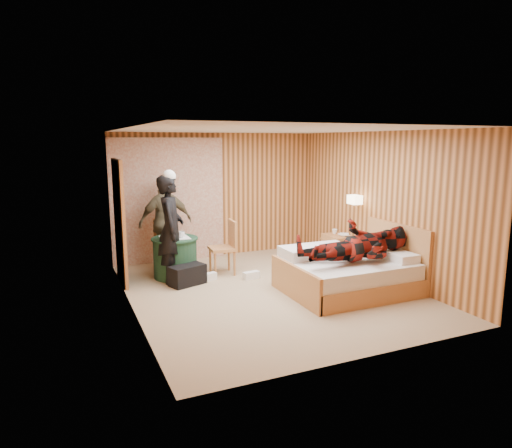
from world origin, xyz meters
name	(u,v)px	position (x,y,z in m)	size (l,w,h in m)	color
floor	(268,290)	(0.00, 0.00, 0.00)	(4.20, 5.00, 0.01)	#9F8168
ceiling	(269,130)	(0.00, 0.00, 2.50)	(4.20, 5.00, 0.01)	white
wall_back	(216,195)	(0.00, 2.50, 1.25)	(4.20, 0.02, 2.50)	#E09556
wall_left	(129,222)	(-2.10, 0.00, 1.25)	(0.02, 5.00, 2.50)	#E09556
wall_right	(379,205)	(2.10, 0.00, 1.25)	(0.02, 5.00, 2.50)	#E09556
curtain	(168,201)	(-1.00, 2.43, 1.20)	(2.20, 0.08, 2.40)	beige
doorway	(119,222)	(-2.06, 1.40, 1.02)	(0.06, 0.90, 2.05)	black
wall_lamp	(355,200)	(1.92, 0.45, 1.30)	(0.26, 0.24, 0.16)	gold
bed	(348,273)	(1.13, -0.52, 0.30)	(1.94, 1.48, 1.02)	tan
nightstand	(338,249)	(1.88, 0.87, 0.30)	(0.44, 0.59, 0.57)	tan
round_table	(175,257)	(-1.17, 1.30, 0.36)	(0.80, 0.80, 0.71)	#20472D
chair_far	(167,240)	(-1.17, 1.94, 0.54)	(0.43, 0.43, 0.93)	tan
chair_near	(227,243)	(-0.28, 1.15, 0.56)	(0.46, 0.46, 0.96)	tan
duffel_bag	(187,275)	(-1.10, 0.79, 0.16)	(0.58, 0.31, 0.33)	black
sneaker_left	(251,275)	(-0.01, 0.67, 0.06)	(0.29, 0.12, 0.13)	white
sneaker_right	(208,277)	(-0.71, 0.88, 0.06)	(0.28, 0.11, 0.12)	white
woman_standing	(171,229)	(-1.28, 1.10, 0.90)	(0.65, 0.43, 1.80)	black
man_at_table	(166,222)	(-1.17, 1.97, 0.86)	(1.01, 0.42, 1.72)	#6B6247
man_on_bed	(359,235)	(1.15, -0.75, 0.94)	(1.77, 0.67, 0.86)	maroon
book_lower	(340,235)	(1.88, 0.82, 0.58)	(0.17, 0.22, 0.02)	white
book_upper	(340,234)	(1.88, 0.82, 0.60)	(0.16, 0.22, 0.02)	white
cup_nightstand	(335,232)	(1.88, 1.00, 0.62)	(0.10, 0.10, 0.09)	white
cup_table	(181,234)	(-1.07, 1.25, 0.76)	(0.12, 0.12, 0.10)	white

